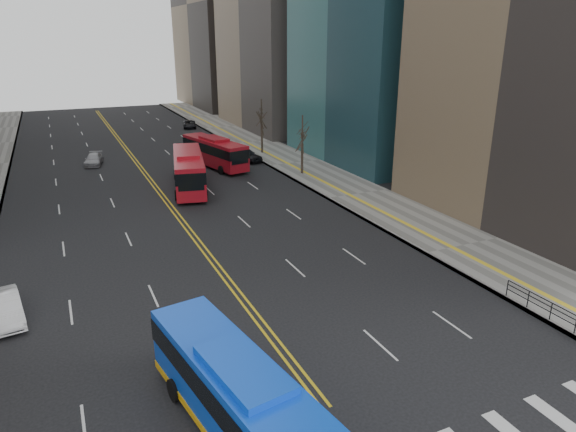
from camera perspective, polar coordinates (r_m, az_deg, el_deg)
The scene contains 11 objects.
sidewalk_right at distance 62.90m, azimuth 0.78°, elevation 5.91°, with size 7.00×130.00×0.15m, color slate.
centerline at distance 67.46m, azimuth -16.65°, elevation 5.96°, with size 0.55×100.00×0.01m.
pedestrian_railing at distance 31.44m, azimuth 27.22°, elevation -9.13°, with size 0.06×6.06×1.02m.
street_trees at distance 45.90m, azimuth -22.15°, elevation 5.58°, with size 35.20×47.20×7.60m.
blue_bus at distance 20.20m, azimuth -4.83°, elevation -20.09°, with size 4.54×12.48×3.55m.
red_bus_near at distance 52.85m, azimuth -10.99°, elevation 5.23°, with size 5.28×12.39×3.81m.
red_bus_far at distance 61.52m, azimuth -8.16°, elevation 7.22°, with size 5.00×11.43×3.53m.
car_white at distance 32.14m, azimuth -28.94°, elevation -8.95°, with size 1.59×4.55×1.50m, color silver.
car_dark_mid at distance 64.15m, azimuth -4.69°, elevation 6.77°, with size 1.87×4.64×1.58m, color black.
car_silver at distance 66.45m, azimuth -20.78°, elevation 5.89°, with size 1.83×4.49×1.30m, color #9B9A9F.
car_dark_far at distance 89.76m, azimuth -10.89°, elevation 9.98°, with size 2.06×4.46×1.24m, color black.
Camera 1 is at (-8.77, -10.26, 14.67)m, focal length 32.00 mm.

